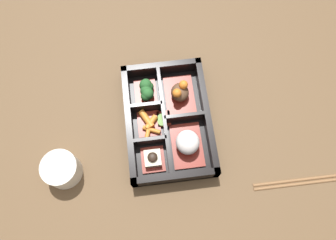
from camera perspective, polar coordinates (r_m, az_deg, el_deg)
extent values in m
plane|color=brown|center=(0.79, 0.00, -0.61)|extent=(3.00, 3.00, 0.00)
cube|color=black|center=(0.79, 0.00, -0.49)|extent=(0.29, 0.20, 0.01)
cube|color=black|center=(0.77, -6.74, -0.81)|extent=(0.29, 0.01, 0.05)
cube|color=black|center=(0.78, 6.67, 0.75)|extent=(0.29, 0.01, 0.05)
cube|color=black|center=(0.82, -1.18, 8.86)|extent=(0.01, 0.20, 0.05)
cube|color=black|center=(0.73, 1.32, -9.99)|extent=(0.01, 0.20, 0.05)
cube|color=black|center=(0.77, -0.66, -0.10)|extent=(0.26, 0.01, 0.05)
cube|color=black|center=(0.78, -3.72, 2.14)|extent=(0.01, 0.07, 0.05)
cube|color=black|center=(0.75, -3.08, -3.76)|extent=(0.01, 0.07, 0.05)
cube|color=black|center=(0.77, 2.77, 0.30)|extent=(0.01, 0.09, 0.05)
cube|color=maroon|center=(0.80, 2.03, 4.23)|extent=(0.11, 0.07, 0.01)
ellipsoid|color=brown|center=(0.79, 2.08, 4.82)|extent=(0.05, 0.04, 0.03)
sphere|color=orange|center=(0.77, 2.71, 6.15)|extent=(0.02, 0.02, 0.02)
sphere|color=orange|center=(0.76, 1.56, 4.71)|extent=(0.02, 0.02, 0.02)
cube|color=maroon|center=(0.76, 3.32, -4.46)|extent=(0.11, 0.07, 0.01)
ellipsoid|color=silver|center=(0.74, 3.44, -3.90)|extent=(0.06, 0.05, 0.05)
cube|color=maroon|center=(0.81, -3.92, 4.77)|extent=(0.07, 0.05, 0.01)
sphere|color=#265B28|center=(0.80, -3.40, 5.81)|extent=(0.02, 0.02, 0.02)
sphere|color=#265B28|center=(0.80, -3.91, 6.05)|extent=(0.03, 0.03, 0.03)
sphere|color=#265B28|center=(0.79, -3.84, 5.08)|extent=(0.03, 0.03, 0.03)
sphere|color=#265B28|center=(0.79, -3.88, 4.15)|extent=(0.02, 0.02, 0.02)
sphere|color=#265B28|center=(0.79, -3.57, 4.58)|extent=(0.03, 0.03, 0.03)
sphere|color=#265B28|center=(0.80, -3.86, 6.35)|extent=(0.02, 0.02, 0.02)
cube|color=maroon|center=(0.78, -3.28, -1.03)|extent=(0.06, 0.05, 0.01)
cylinder|color=orange|center=(0.77, -3.00, -0.10)|extent=(0.04, 0.03, 0.01)
cylinder|color=orange|center=(0.77, -3.39, -1.49)|extent=(0.05, 0.02, 0.01)
cylinder|color=orange|center=(0.77, -3.76, 0.17)|extent=(0.05, 0.04, 0.02)
cylinder|color=orange|center=(0.76, -2.88, -1.73)|extent=(0.03, 0.04, 0.01)
cube|color=maroon|center=(0.75, -2.63, -6.90)|extent=(0.06, 0.05, 0.01)
cube|color=beige|center=(0.74, -2.67, -6.71)|extent=(0.04, 0.04, 0.02)
ellipsoid|color=black|center=(0.73, -2.72, -6.48)|extent=(0.02, 0.02, 0.01)
cube|color=maroon|center=(0.78, -0.72, 0.19)|extent=(0.04, 0.03, 0.01)
cylinder|color=#75A84C|center=(0.78, -1.07, 0.34)|extent=(0.02, 0.02, 0.00)
cylinder|color=#75A84C|center=(0.77, -1.03, -0.05)|extent=(0.02, 0.02, 0.01)
cylinder|color=beige|center=(0.77, -17.99, -8.20)|extent=(0.08, 0.08, 0.06)
cylinder|color=#597A38|center=(0.74, -18.57, -7.81)|extent=(0.07, 0.07, 0.01)
cylinder|color=brown|center=(0.81, 22.60, -9.51)|extent=(0.01, 0.23, 0.01)
cylinder|color=brown|center=(0.81, 22.76, -10.13)|extent=(0.01, 0.23, 0.01)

